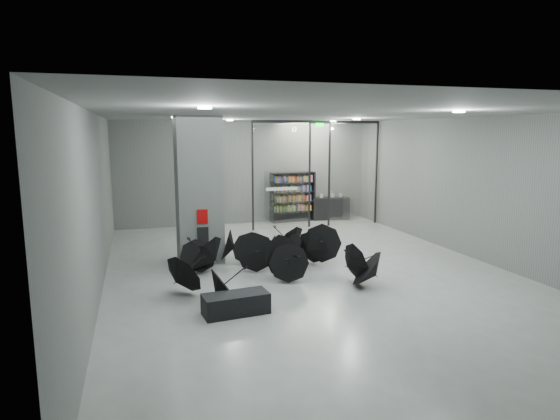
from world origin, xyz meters
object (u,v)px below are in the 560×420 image
object	(u,v)px
bench	(236,304)
shop_counter	(330,208)
column	(199,190)
bookshelf	(293,197)
umbrella_cluster	(272,261)

from	to	relation	value
bench	shop_counter	size ratio (longest dim) A/B	0.85
column	shop_counter	bearing A→B (deg)	38.39
column	bookshelf	world-z (taller)	column
bench	umbrella_cluster	bearing A→B (deg)	54.15
bookshelf	umbrella_cluster	size ratio (longest dim) A/B	0.35
bench	column	bearing A→B (deg)	86.39
bench	umbrella_cluster	xyz separation A→B (m)	(1.46, 2.47, 0.10)
bench	umbrella_cluster	size ratio (longest dim) A/B	0.23
column	bench	world-z (taller)	column
column	bench	bearing A→B (deg)	-88.27
bench	shop_counter	distance (m)	10.74
column	shop_counter	distance (m)	7.81
column	bookshelf	xyz separation A→B (m)	(4.36, 4.75, -1.01)
umbrella_cluster	bookshelf	bearing A→B (deg)	66.93
shop_counter	bench	bearing A→B (deg)	-114.97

